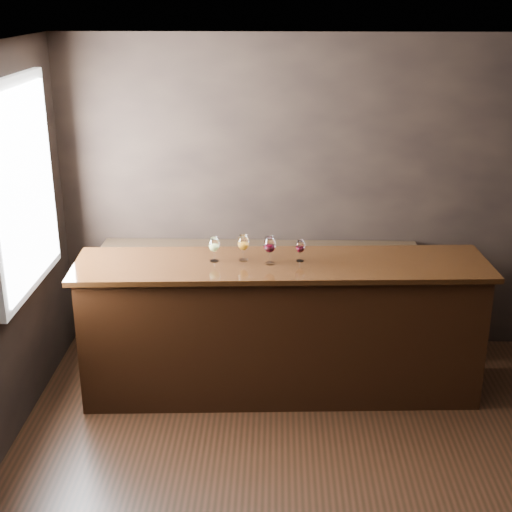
{
  "coord_description": "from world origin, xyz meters",
  "views": [
    {
      "loc": [
        -0.58,
        -3.84,
        3.11
      ],
      "look_at": [
        -0.74,
        1.32,
        1.18
      ],
      "focal_mm": 50.0,
      "sensor_mm": 36.0,
      "label": 1
    }
  ],
  "objects_px": {
    "bar_counter": "(281,330)",
    "back_bar_shelf": "(259,299)",
    "glass_red_b": "(300,247)",
    "glass_white": "(214,245)",
    "glass_red_a": "(270,246)",
    "glass_amber": "(243,243)"
  },
  "relations": [
    {
      "from": "bar_counter",
      "to": "glass_amber",
      "type": "distance_m",
      "value": 0.79
    },
    {
      "from": "glass_amber",
      "to": "glass_red_b",
      "type": "xyz_separation_m",
      "value": [
        0.44,
        -0.0,
        -0.02
      ]
    },
    {
      "from": "bar_counter",
      "to": "glass_amber",
      "type": "relative_size",
      "value": 15.02
    },
    {
      "from": "bar_counter",
      "to": "glass_amber",
      "type": "bearing_deg",
      "value": 170.0
    },
    {
      "from": "bar_counter",
      "to": "glass_red_b",
      "type": "bearing_deg",
      "value": 11.33
    },
    {
      "from": "bar_counter",
      "to": "glass_white",
      "type": "xyz_separation_m",
      "value": [
        -0.53,
        0.01,
        0.72
      ]
    },
    {
      "from": "glass_red_a",
      "to": "back_bar_shelf",
      "type": "bearing_deg",
      "value": 97.56
    },
    {
      "from": "back_bar_shelf",
      "to": "glass_white",
      "type": "height_order",
      "value": "glass_white"
    },
    {
      "from": "glass_white",
      "to": "back_bar_shelf",
      "type": "bearing_deg",
      "value": 64.46
    },
    {
      "from": "glass_amber",
      "to": "glass_red_a",
      "type": "bearing_deg",
      "value": -17.5
    },
    {
      "from": "bar_counter",
      "to": "back_bar_shelf",
      "type": "bearing_deg",
      "value": 102.38
    },
    {
      "from": "glass_red_a",
      "to": "glass_red_b",
      "type": "height_order",
      "value": "glass_red_a"
    },
    {
      "from": "glass_red_b",
      "to": "glass_red_a",
      "type": "bearing_deg",
      "value": -165.13
    },
    {
      "from": "back_bar_shelf",
      "to": "glass_red_a",
      "type": "relative_size",
      "value": 12.74
    },
    {
      "from": "back_bar_shelf",
      "to": "glass_white",
      "type": "distance_m",
      "value": 1.09
    },
    {
      "from": "glass_white",
      "to": "glass_red_b",
      "type": "height_order",
      "value": "glass_white"
    },
    {
      "from": "bar_counter",
      "to": "glass_red_a",
      "type": "bearing_deg",
      "value": -166.95
    },
    {
      "from": "bar_counter",
      "to": "glass_red_a",
      "type": "height_order",
      "value": "glass_red_a"
    },
    {
      "from": "bar_counter",
      "to": "glass_red_b",
      "type": "distance_m",
      "value": 0.72
    },
    {
      "from": "bar_counter",
      "to": "back_bar_shelf",
      "type": "height_order",
      "value": "bar_counter"
    },
    {
      "from": "glass_white",
      "to": "glass_red_a",
      "type": "xyz_separation_m",
      "value": [
        0.43,
        -0.04,
        0.02
      ]
    },
    {
      "from": "glass_red_b",
      "to": "bar_counter",
      "type": "bearing_deg",
      "value": -165.83
    }
  ]
}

